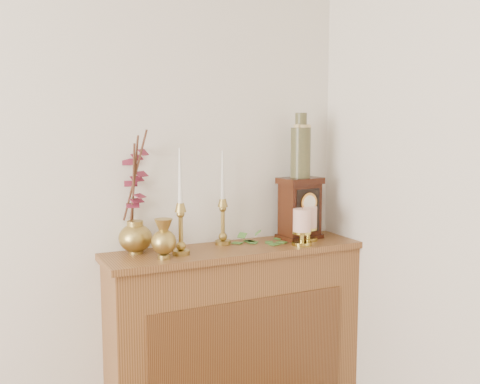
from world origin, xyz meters
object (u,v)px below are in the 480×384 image
candlestick_center (223,214)px  mantel_clock (300,209)px  ginger_jar (135,197)px  candlestick_left (181,220)px  ceramic_vase (301,149)px  bud_vase (164,239)px

candlestick_center → mantel_clock: (0.40, -0.04, 0.00)m
candlestick_center → ginger_jar: (-0.41, 0.03, 0.10)m
candlestick_center → mantel_clock: candlestick_center is taller
mantel_clock → candlestick_left: bearing=178.4°
ginger_jar → ceramic_vase: ceramic_vase is taller
candlestick_center → ginger_jar: 0.42m
ginger_jar → mantel_clock: bearing=-5.2°
candlestick_center → mantel_clock: size_ratio=1.46×
ginger_jar → candlestick_center: bearing=-4.9°
candlestick_left → bud_vase: candlestick_left is taller
ceramic_vase → ginger_jar: bearing=175.0°
bud_vase → ginger_jar: bearing=110.0°
ginger_jar → ceramic_vase: (0.81, -0.07, 0.20)m
candlestick_left → bud_vase: bearing=-154.2°
bud_vase → ginger_jar: 0.26m
candlestick_left → candlestick_center: candlestick_left is taller
candlestick_left → candlestick_center: (0.25, 0.11, -0.01)m
ginger_jar → mantel_clock: (0.81, -0.07, -0.10)m
candlestick_center → bud_vase: bearing=-155.7°
mantel_clock → candlestick_center: bearing=166.6°
bud_vase → ceramic_vase: ceramic_vase is taller
mantel_clock → ceramic_vase: size_ratio=0.96×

